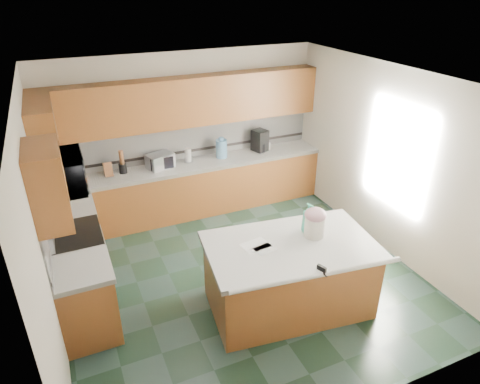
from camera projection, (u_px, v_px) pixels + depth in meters
floor at (240, 276)px, 5.95m from camera, size 4.60×4.60×0.00m
ceiling at (240, 80)px, 4.73m from camera, size 4.60×4.60×0.00m
wall_back at (185, 133)px, 7.23m from camera, size 4.60×0.04×2.70m
wall_front at (356, 307)px, 3.45m from camera, size 4.60×0.04×2.70m
wall_left at (39, 229)px, 4.51m from camera, size 0.04×4.60×2.70m
wall_right at (387, 160)px, 6.18m from camera, size 0.04×4.60×2.70m
back_base_cab at (194, 190)px, 7.39m from camera, size 4.60×0.60×0.86m
back_countertop at (192, 165)px, 7.18m from camera, size 4.60×0.64×0.06m
back_upper_cab at (186, 102)px, 6.82m from camera, size 4.60×0.33×0.78m
back_backsplash at (186, 140)px, 7.26m from camera, size 4.60×0.02×0.63m
back_accent_band at (187, 151)px, 7.34m from camera, size 4.60×0.01×0.05m
left_base_cab_rear at (76, 235)px, 6.09m from camera, size 0.60×0.82×0.86m
left_counter_rear at (70, 207)px, 5.88m from camera, size 0.64×0.82×0.06m
left_base_cab_front at (88, 302)px, 4.84m from camera, size 0.60×0.72×0.86m
left_counter_front at (81, 270)px, 4.63m from camera, size 0.64×0.72×0.06m
left_backsplash at (43, 214)px, 5.02m from camera, size 0.02×2.30×0.63m
left_accent_band at (47, 228)px, 5.11m from camera, size 0.01×2.30×0.05m
left_upper_cab_rear at (43, 133)px, 5.47m from camera, size 0.33×1.09×0.78m
left_upper_cab_front at (48, 185)px, 4.11m from camera, size 0.33×0.72×0.78m
range_body at (81, 265)px, 5.44m from camera, size 0.60×0.76×0.88m
range_oven_door at (105, 263)px, 5.56m from camera, size 0.02×0.68×0.55m
range_cooktop at (75, 235)px, 5.23m from camera, size 0.62×0.78×0.04m
range_handle at (103, 237)px, 5.40m from camera, size 0.02×0.66×0.02m
range_backguard at (50, 231)px, 5.08m from camera, size 0.06×0.76×0.18m
microwave at (62, 173)px, 4.86m from camera, size 0.50×0.73×0.41m
island_base at (289, 277)px, 5.24m from camera, size 2.02×1.31×0.86m
island_top at (291, 246)px, 5.03m from camera, size 2.13×1.42×0.06m
island_bullnose at (319, 275)px, 4.55m from camera, size 1.99×0.31×0.06m
treat_jar at (314, 227)px, 5.13m from camera, size 0.29×0.29×0.25m
treat_jar_lid at (315, 215)px, 5.05m from camera, size 0.26×0.26×0.16m
treat_jar_knob at (316, 211)px, 5.03m from camera, size 0.09×0.03×0.03m
treat_jar_knob_end_l at (313, 212)px, 5.01m from camera, size 0.05×0.05×0.05m
treat_jar_knob_end_r at (319, 210)px, 5.04m from camera, size 0.05×0.05×0.05m
soap_bottle_island at (308, 218)px, 5.17m from camera, size 0.18×0.18×0.39m
paper_sheet_a at (265, 249)px, 4.93m from camera, size 0.27×0.22×0.00m
paper_sheet_b at (256, 245)px, 5.00m from camera, size 0.35×0.28×0.00m
clamp_body at (321, 270)px, 4.57m from camera, size 0.07×0.11×0.10m
clamp_handle at (325, 275)px, 4.52m from camera, size 0.02×0.08×0.02m
knife_block at (108, 170)px, 6.67m from camera, size 0.13×0.17×0.25m
utensil_crock at (123, 168)px, 6.79m from camera, size 0.12×0.12×0.15m
utensil_bundle at (121, 157)px, 6.71m from camera, size 0.07×0.07×0.23m
toaster_oven at (160, 161)px, 6.96m from camera, size 0.48×0.40×0.24m
toaster_oven_door at (162, 164)px, 6.86m from camera, size 0.37×0.01×0.20m
paper_towel at (188, 155)px, 7.19m from camera, size 0.10×0.10×0.23m
paper_towel_base at (189, 161)px, 7.23m from camera, size 0.15×0.15×0.01m
water_jug at (221, 149)px, 7.34m from camera, size 0.19×0.19×0.32m
water_jug_neck at (221, 139)px, 7.26m from camera, size 0.09×0.09×0.05m
coffee_maker at (260, 141)px, 7.61m from camera, size 0.29×0.30×0.38m
coffee_carafe at (261, 147)px, 7.62m from camera, size 0.16×0.16×0.16m
soap_bottle_back at (267, 145)px, 7.68m from camera, size 0.12×0.13×0.21m
soap_back_cap at (267, 138)px, 7.62m from camera, size 0.02×0.02×0.03m
window_light_proxy at (397, 156)px, 5.93m from camera, size 0.02×1.40×1.10m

